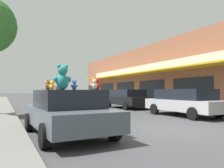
# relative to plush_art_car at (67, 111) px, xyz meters

# --- Properties ---
(ground_plane) EXTENTS (260.00, 260.00, 0.00)m
(ground_plane) POSITION_rel_plush_art_car_xyz_m (3.62, -0.59, -0.75)
(ground_plane) COLOR #424244
(plush_art_car) EXTENTS (2.21, 4.23, 1.41)m
(plush_art_car) POSITION_rel_plush_art_car_xyz_m (0.00, 0.00, 0.00)
(plush_art_car) COLOR #4C5660
(plush_art_car) RESTS_ON ground_plane
(teddy_bear_giant) EXTENTS (0.62, 0.39, 0.84)m
(teddy_bear_giant) POSITION_rel_plush_art_car_xyz_m (-0.07, 0.38, 1.07)
(teddy_bear_giant) COLOR teal
(teddy_bear_giant) RESTS_ON plush_art_car
(teddy_bear_yellow) EXTENTS (0.19, 0.14, 0.25)m
(teddy_bear_yellow) POSITION_rel_plush_art_car_xyz_m (-0.63, -0.76, 0.79)
(teddy_bear_yellow) COLOR yellow
(teddy_bear_yellow) RESTS_ON plush_art_car
(teddy_bear_blue) EXTENTS (0.24, 0.15, 0.34)m
(teddy_bear_blue) POSITION_rel_plush_art_car_xyz_m (0.36, 0.49, 0.83)
(teddy_bear_blue) COLOR blue
(teddy_bear_blue) RESTS_ON plush_art_car
(teddy_bear_orange) EXTENTS (0.17, 0.21, 0.28)m
(teddy_bear_orange) POSITION_rel_plush_art_car_xyz_m (-0.63, -0.03, 0.80)
(teddy_bear_orange) COLOR orange
(teddy_bear_orange) RESTS_ON plush_art_car
(teddy_bear_pink) EXTENTS (0.28, 0.22, 0.38)m
(teddy_bear_pink) POSITION_rel_plush_art_car_xyz_m (-0.08, 1.03, 0.85)
(teddy_bear_pink) COLOR pink
(teddy_bear_pink) RESTS_ON plush_art_car
(teddy_bear_brown) EXTENTS (0.21, 0.18, 0.29)m
(teddy_bear_brown) POSITION_rel_plush_art_car_xyz_m (-0.67, -0.48, 0.80)
(teddy_bear_brown) COLOR olive
(teddy_bear_brown) RESTS_ON plush_art_car
(teddy_bear_cream) EXTENTS (0.24, 0.15, 0.32)m
(teddy_bear_cream) POSITION_rel_plush_art_car_xyz_m (0.58, -0.80, 0.82)
(teddy_bear_cream) COLOR beige
(teddy_bear_cream) RESTS_ON plush_art_car
(teddy_bear_red) EXTENTS (0.27, 0.17, 0.37)m
(teddy_bear_red) POSITION_rel_plush_art_car_xyz_m (0.71, -0.69, 0.84)
(teddy_bear_red) COLOR red
(teddy_bear_red) RESTS_ON plush_art_car
(teddy_bear_white) EXTENTS (0.22, 0.29, 0.38)m
(teddy_bear_white) POSITION_rel_plush_art_car_xyz_m (-0.08, 0.61, 0.85)
(teddy_bear_white) COLOR white
(teddy_bear_white) RESTS_ON plush_art_car
(parked_car_far_center) EXTENTS (2.03, 4.71, 1.48)m
(parked_car_far_center) POSITION_rel_plush_art_car_xyz_m (7.13, 2.27, 0.06)
(parked_car_far_center) COLOR #B7B7BC
(parked_car_far_center) RESTS_ON ground_plane
(parked_car_far_right) EXTENTS (2.15, 4.59, 1.50)m
(parked_car_far_right) POSITION_rel_plush_art_car_xyz_m (7.13, 8.39, 0.06)
(parked_car_far_right) COLOR black
(parked_car_far_right) RESTS_ON ground_plane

